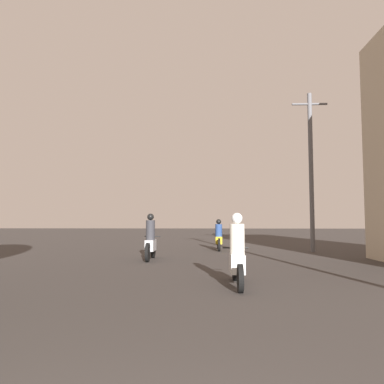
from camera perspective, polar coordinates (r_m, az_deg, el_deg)
name	(u,v)px	position (r m, az deg, el deg)	size (l,w,h in m)	color
motorcycle_white	(237,256)	(8.31, 6.90, -9.69)	(0.60, 2.06, 1.59)	black
motorcycle_silver	(151,242)	(13.60, -6.33, -7.51)	(0.60, 2.01, 1.66)	black
motorcycle_yellow	(219,238)	(17.84, 4.09, -6.94)	(0.60, 1.92, 1.46)	black
utility_pole_far	(311,168)	(17.87, 17.69, 3.53)	(1.60, 0.20, 7.25)	slate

